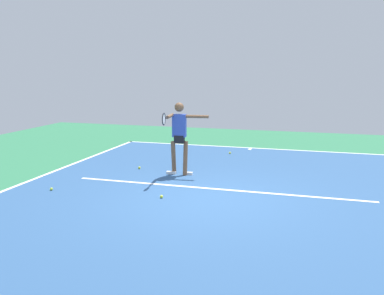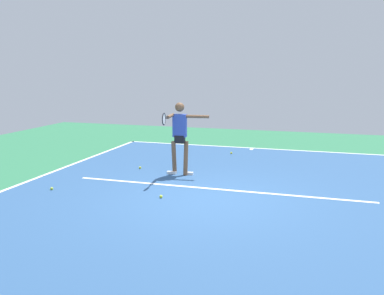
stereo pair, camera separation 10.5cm
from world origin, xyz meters
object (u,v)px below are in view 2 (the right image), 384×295
Objects in this scene: tennis_ball_by_baseline at (231,153)px; tennis_player at (180,133)px; tennis_ball_near_player at (52,189)px; tennis_ball_by_sideline at (161,197)px; tennis_ball_centre_court at (174,167)px; tennis_ball_near_service_line at (140,168)px.

tennis_player is at bearing 76.80° from tennis_ball_by_baseline.
tennis_player is 3.33m from tennis_ball_near_player.
tennis_ball_centre_court is at bearing -76.10° from tennis_ball_by_sideline.
tennis_ball_near_service_line is 2.68m from tennis_ball_near_player.
tennis_player is at bearing -136.79° from tennis_ball_near_player.
tennis_player is at bearing 166.79° from tennis_ball_near_service_line.
tennis_ball_by_baseline is 1.00× the size of tennis_ball_near_player.
tennis_ball_near_service_line is at bearing 54.43° from tennis_ball_by_baseline.
tennis_ball_centre_court is (0.67, -2.69, 0.00)m from tennis_ball_by_sideline.
tennis_ball_near_service_line is 1.00× the size of tennis_ball_by_baseline.
tennis_ball_by_sideline is (-0.26, 2.01, -1.05)m from tennis_player.
tennis_ball_near_player is at bearing 66.65° from tennis_ball_near_service_line.
tennis_ball_by_sideline is 1.00× the size of tennis_ball_centre_court.
tennis_ball_centre_court and tennis_ball_by_baseline have the same top height.
tennis_ball_centre_court is 2.59m from tennis_ball_by_baseline.
tennis_ball_centre_court is 1.00× the size of tennis_ball_by_baseline.
tennis_ball_by_baseline is at bearing -125.57° from tennis_ball_near_service_line.
tennis_ball_by_sideline is 1.00× the size of tennis_ball_by_baseline.
tennis_player is 2.28m from tennis_ball_by_sideline.
tennis_ball_near_service_line and tennis_ball_by_baseline have the same top height.
tennis_ball_centre_court is at bearing 64.43° from tennis_ball_by_baseline.
tennis_ball_by_sideline and tennis_ball_near_player have the same top height.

